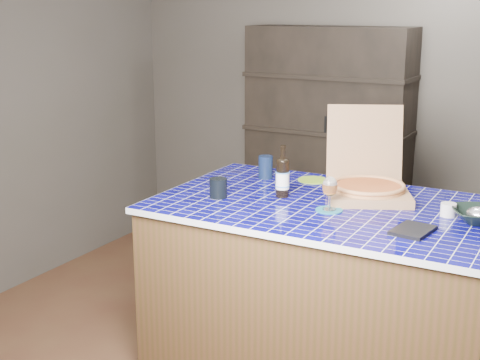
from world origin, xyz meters
The scene contains 12 objects.
room centered at (0.00, 0.00, 1.25)m, with size 3.50×3.50×3.50m.
shelving_unit centered at (0.00, 1.53, 0.90)m, with size 1.20×0.41×1.80m.
kitchen_island centered at (0.62, 0.01, 0.48)m, with size 1.76×1.12×0.96m.
pizza_box centered at (0.74, 0.23, 1.03)m, with size 0.59×0.63×0.45m.
mead_bottle centered at (0.35, 0.01, 1.07)m, with size 0.07×0.07×0.28m.
teal_trivet centered at (0.66, -0.10, 0.97)m, with size 0.13×0.13×0.01m, color #165F76.
wine_glass centered at (0.66, -0.10, 1.08)m, with size 0.08×0.08×0.17m.
tumbler centered at (0.06, -0.17, 1.01)m, with size 0.09×0.09×0.10m, color black.
dvd_case centered at (1.10, -0.22, 0.97)m, with size 0.15×0.21×0.02m, color black.
white_jar centered at (1.19, 0.09, 0.99)m, with size 0.07×0.07×0.06m, color silver.
navy_cup centered at (0.09, 0.32, 1.03)m, with size 0.08×0.08×0.13m, color black.
green_trivet centered at (0.36, 0.40, 0.97)m, with size 0.18×0.18×0.01m, color #84B727.
Camera 1 is at (1.80, -3.07, 1.94)m, focal length 50.00 mm.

